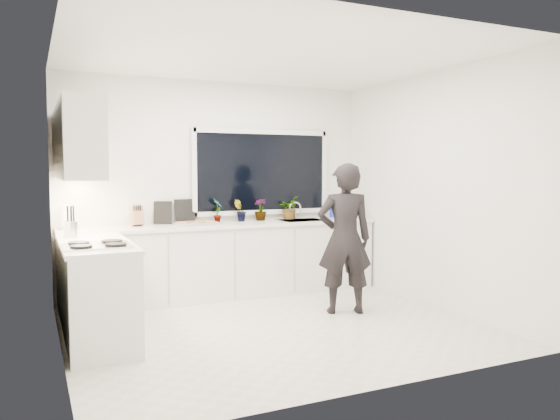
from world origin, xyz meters
name	(u,v)px	position (x,y,z in m)	size (l,w,h in m)	color
floor	(274,328)	(0.00, 0.00, -0.01)	(4.00, 3.50, 0.02)	beige
wall_back	(218,188)	(0.00, 1.76, 1.35)	(4.00, 0.02, 2.70)	white
wall_left	(56,198)	(-2.01, 0.00, 1.35)	(0.02, 3.50, 2.70)	white
wall_right	(434,190)	(2.01, 0.00, 1.35)	(0.02, 3.50, 2.70)	white
ceiling	(274,54)	(0.00, 0.00, 2.71)	(4.00, 3.50, 0.02)	white
window	(262,172)	(0.60, 1.73, 1.55)	(1.80, 0.02, 1.00)	black
base_cabinets_back	(227,262)	(0.00, 1.45, 0.44)	(3.92, 0.58, 0.88)	white
base_cabinets_left	(96,292)	(-1.67, 0.35, 0.44)	(0.58, 1.60, 0.88)	white
countertop_back	(227,225)	(0.00, 1.44, 0.90)	(3.94, 0.62, 0.04)	silver
countertop_left	(95,244)	(-1.67, 0.35, 0.90)	(0.62, 1.60, 0.04)	silver
upper_cabinets	(76,142)	(-1.79, 0.70, 1.85)	(0.34, 2.10, 0.70)	white
sink	(302,224)	(1.05, 1.45, 0.87)	(0.58, 0.42, 0.14)	silver
faucet	(295,211)	(1.05, 1.65, 1.03)	(0.03, 0.03, 0.22)	silver
stovetop	(97,245)	(-1.69, 0.00, 0.94)	(0.56, 0.48, 0.03)	black
person	(345,239)	(0.93, 0.18, 0.83)	(0.60, 0.40, 1.66)	black
pizza_tray	(196,224)	(-0.39, 1.42, 0.94)	(0.46, 0.34, 0.03)	#B3B3B8
pizza	(196,222)	(-0.39, 1.42, 0.95)	(0.42, 0.30, 0.01)	red
watering_can	(334,213)	(1.64, 1.61, 0.98)	(0.14, 0.14, 0.13)	#152FC7
paper_towel_roll	(66,218)	(-1.85, 1.55, 1.05)	(0.11, 0.11, 0.26)	white
knife_block	(137,217)	(-1.06, 1.59, 1.03)	(0.13, 0.10, 0.22)	#9F664A
utensil_crock	(71,229)	(-1.85, 0.80, 1.00)	(0.13, 0.13, 0.16)	#ABABAF
picture_frame_large	(163,213)	(-0.74, 1.69, 1.06)	(0.22, 0.02, 0.28)	black
picture_frame_small	(185,211)	(-0.46, 1.69, 1.07)	(0.25, 0.02, 0.30)	black
herb_plants	(267,209)	(0.62, 1.61, 1.07)	(1.27, 0.37, 0.31)	#26662D
soap_bottles	(347,208)	(1.65, 1.30, 1.07)	(0.25, 0.13, 0.32)	#D8BF66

